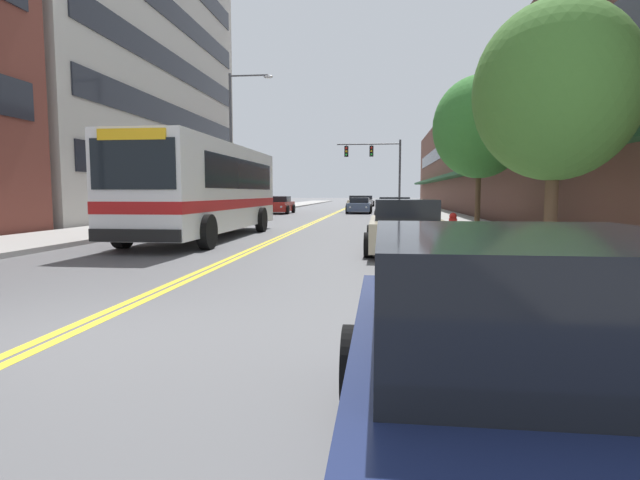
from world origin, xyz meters
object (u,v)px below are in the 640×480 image
Objects in this scene: car_red_parked_left_mid at (279,205)px; street_lamp_left_far at (237,134)px; car_white_parked_left_near at (240,210)px; car_navy_parked_right_foreground at (535,400)px; car_silver_moving_third at (366,201)px; fire_hydrant at (453,225)px; traffic_signal_mast at (378,161)px; car_charcoal_parked_right_far at (394,210)px; street_tree_right_near at (556,92)px; city_bus at (207,186)px; car_beige_parked_right_mid at (406,227)px; car_slate_blue_moving_lead at (359,206)px; street_tree_right_mid at (480,127)px; car_champagne_moving_second at (358,203)px.

street_lamp_left_far is at bearing -94.14° from car_red_parked_left_mid.
car_white_parked_left_near is 27.04m from car_navy_parked_right_foreground.
fire_hydrant is (4.11, -43.78, -0.05)m from car_silver_moving_third.
car_white_parked_left_near is 0.70× the size of traffic_signal_mast.
car_charcoal_parked_right_far is 0.92× the size of street_tree_right_near.
car_white_parked_left_near is 0.80× the size of street_tree_right_near.
car_white_parked_left_near is 0.98× the size of car_navy_parked_right_foreground.
car_red_parked_left_mid is 0.98× the size of car_silver_moving_third.
car_navy_parked_right_foreground is 0.51× the size of street_lamp_left_far.
city_bus is at bearing -95.76° from car_silver_moving_third.
car_white_parked_left_near is 0.87× the size of car_beige_parked_right_mid.
car_charcoal_parked_right_far is 6.12× the size of fire_hydrant.
street_tree_right_near reaches higher than fire_hydrant.
car_slate_blue_moving_lead is 0.81× the size of traffic_signal_mast.
car_charcoal_parked_right_far is 15.81m from traffic_signal_mast.
car_white_parked_left_near is 0.95× the size of car_silver_moving_third.
car_charcoal_parked_right_far is at bearing -85.59° from car_silver_moving_third.
city_bus is 27.08m from traffic_signal_mast.
city_bus reaches higher than car_red_parked_left_mid.
fire_hydrant is (10.39, -11.10, -0.07)m from car_white_parked_left_near.
city_bus is at bearing -78.72° from street_lamp_left_far.
city_bus is at bearing 114.66° from car_navy_parked_right_foreground.
street_tree_right_mid is (2.96, 5.66, 3.39)m from car_beige_parked_right_mid.
car_beige_parked_right_mid is 7.23m from street_tree_right_mid.
car_red_parked_left_mid is (-1.75, 20.99, -1.19)m from city_bus.
car_silver_moving_third is 0.84× the size of street_tree_right_near.
car_silver_moving_third is 50.07m from street_tree_right_near.
car_champagne_moving_second reaches higher than fire_hydrant.
car_navy_parked_right_foreground is at bearing -76.55° from car_red_parked_left_mid.
car_white_parked_left_near is 10.27m from car_red_parked_left_mid.
city_bus is 1.83× the size of street_tree_right_mid.
car_charcoal_parked_right_far is 20.76m from car_champagne_moving_second.
car_red_parked_left_mid is at bearing -165.69° from car_slate_blue_moving_lead.
car_charcoal_parked_right_far is at bearing 108.42° from street_tree_right_mid.
car_silver_moving_third is at bearing 74.72° from car_red_parked_left_mid.
traffic_signal_mast reaches higher than car_white_parked_left_near.
car_beige_parked_right_mid reaches higher than car_navy_parked_right_foreground.
car_red_parked_left_mid is 0.89× the size of car_beige_parked_right_mid.
city_bus reaches higher than car_beige_parked_right_mid.
city_bus is at bearing -101.22° from car_slate_blue_moving_lead.
car_charcoal_parked_right_far reaches higher than car_champagne_moving_second.
car_navy_parked_right_foreground is at bearing -90.12° from car_charcoal_parked_right_far.
street_tree_right_mid is at bearing 80.27° from car_navy_parked_right_foreground.
car_navy_parked_right_foreground is 5.40× the size of fire_hydrant.
car_charcoal_parked_right_far is 1.17× the size of car_champagne_moving_second.
car_navy_parked_right_foreground reaches higher than car_red_parked_left_mid.
street_lamp_left_far is (-6.87, -10.56, 4.52)m from car_slate_blue_moving_lead.
city_bus reaches higher than fire_hydrant.
city_bus is 2.16× the size of car_slate_blue_moving_lead.
car_white_parked_left_near is 33.28m from car_silver_moving_third.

